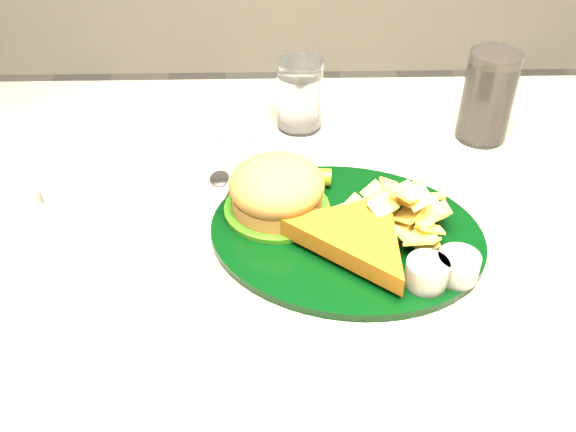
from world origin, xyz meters
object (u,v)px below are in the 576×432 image
cola_glass (488,97)px  fork_napkin (407,237)px  dinner_plate (348,213)px  table (303,405)px  water_glass (300,95)px

cola_glass → fork_napkin: cola_glass is taller
dinner_plate → fork_napkin: (0.07, -0.01, -0.03)m
table → water_glass: water_glass is taller
water_glass → fork_napkin: 0.30m
dinner_plate → cola_glass: cola_glass is taller
dinner_plate → cola_glass: (0.22, 0.23, 0.03)m
table → dinner_plate: bearing=-32.5°
dinner_plate → fork_napkin: bearing=8.3°
fork_napkin → water_glass: bearing=129.9°
water_glass → cola_glass: bearing=-8.2°
table → dinner_plate: dinner_plate is taller
fork_napkin → dinner_plate: bearing=-170.1°
table → fork_napkin: fork_napkin is taller
water_glass → fork_napkin: size_ratio=0.62×
water_glass → cola_glass: (0.27, -0.04, 0.01)m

